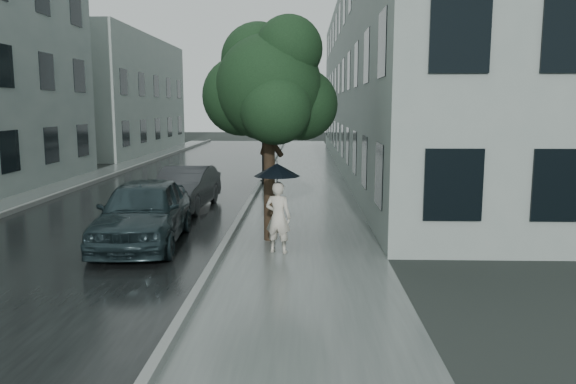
{
  "coord_description": "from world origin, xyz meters",
  "views": [
    {
      "loc": [
        0.24,
        -10.03,
        3.2
      ],
      "look_at": [
        -0.13,
        2.37,
        1.3
      ],
      "focal_mm": 35.0,
      "sensor_mm": 36.0,
      "label": 1
    }
  ],
  "objects_px": {
    "street_tree": "(269,86)",
    "car_far": "(185,188)",
    "lamp_post": "(259,111)",
    "pedestrian": "(278,217)",
    "car_near": "(143,212)"
  },
  "relations": [
    {
      "from": "pedestrian",
      "to": "lamp_post",
      "type": "bearing_deg",
      "value": -66.76
    },
    {
      "from": "street_tree",
      "to": "car_near",
      "type": "xyz_separation_m",
      "value": [
        -2.9,
        -0.62,
        -2.88
      ]
    },
    {
      "from": "lamp_post",
      "to": "pedestrian",
      "type": "bearing_deg",
      "value": -92.51
    },
    {
      "from": "pedestrian",
      "to": "street_tree",
      "type": "distance_m",
      "value": 3.15
    },
    {
      "from": "lamp_post",
      "to": "street_tree",
      "type": "bearing_deg",
      "value": -93.2
    },
    {
      "from": "street_tree",
      "to": "car_far",
      "type": "bearing_deg",
      "value": 126.22
    },
    {
      "from": "car_far",
      "to": "lamp_post",
      "type": "bearing_deg",
      "value": 74.9
    },
    {
      "from": "pedestrian",
      "to": "car_far",
      "type": "distance_m",
      "value": 6.12
    },
    {
      "from": "car_near",
      "to": "car_far",
      "type": "xyz_separation_m",
      "value": [
        0.0,
        4.58,
        -0.1
      ]
    },
    {
      "from": "pedestrian",
      "to": "car_far",
      "type": "xyz_separation_m",
      "value": [
        -3.16,
        5.24,
        -0.13
      ]
    },
    {
      "from": "car_far",
      "to": "pedestrian",
      "type": "bearing_deg",
      "value": -55.1
    },
    {
      "from": "street_tree",
      "to": "car_far",
      "type": "relative_size",
      "value": 1.3
    },
    {
      "from": "pedestrian",
      "to": "car_near",
      "type": "height_order",
      "value": "pedestrian"
    },
    {
      "from": "car_near",
      "to": "car_far",
      "type": "distance_m",
      "value": 4.58
    },
    {
      "from": "pedestrian",
      "to": "lamp_post",
      "type": "xyz_separation_m",
      "value": [
        -1.26,
        10.81,
        2.22
      ]
    }
  ]
}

